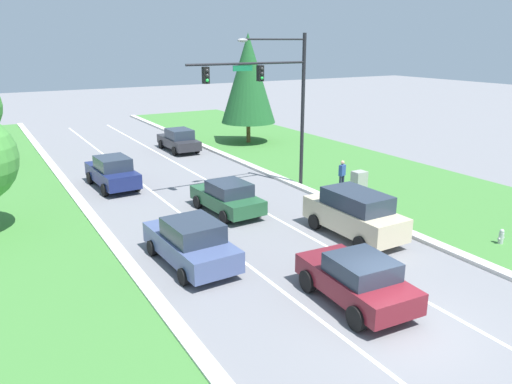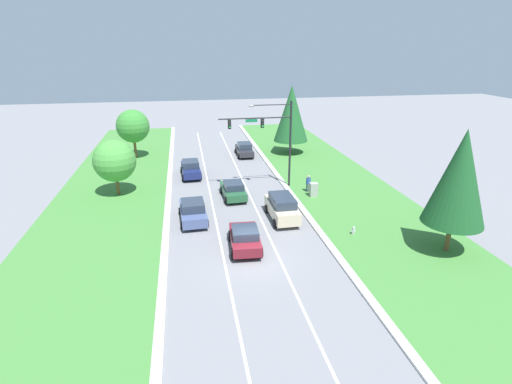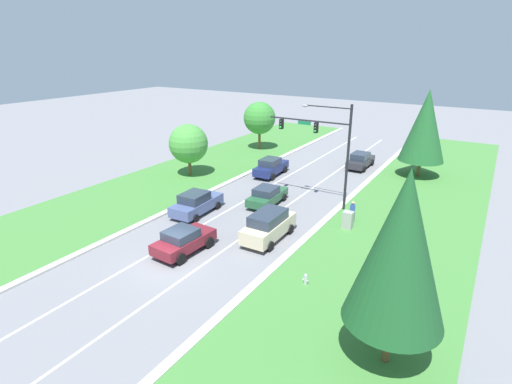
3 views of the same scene
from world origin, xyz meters
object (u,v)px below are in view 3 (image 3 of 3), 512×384
champagne_suv (269,225)px  oak_near_left_tree (259,118)px  charcoal_sedan (360,160)px  burgundy_sedan (183,240)px  conifer_near_right_tree (425,126)px  conifer_far_right_tree (401,249)px  traffic_signal_mast (326,140)px  oak_far_left_tree (188,144)px  slate_blue_sedan (196,203)px  forest_sedan (267,196)px  navy_sedan (271,167)px  fire_hydrant (306,279)px  pedestrian (352,211)px  utility_cabinet (348,221)px

champagne_suv → oak_near_left_tree: bearing=121.7°
charcoal_sedan → burgundy_sedan: charcoal_sedan is taller
burgundy_sedan → conifer_near_right_tree: size_ratio=0.50×
charcoal_sedan → conifer_far_right_tree: conifer_far_right_tree is taller
traffic_signal_mast → oak_far_left_tree: 14.56m
charcoal_sedan → conifer_far_right_tree: (9.73, -26.99, 4.46)m
burgundy_sedan → charcoal_sedan: bearing=84.5°
slate_blue_sedan → forest_sedan: 5.86m
slate_blue_sedan → traffic_signal_mast: bearing=38.3°
charcoal_sedan → oak_far_left_tree: 18.24m
traffic_signal_mast → navy_sedan: bearing=147.2°
traffic_signal_mast → oak_near_left_tree: 19.48m
traffic_signal_mast → conifer_near_right_tree: 13.25m
burgundy_sedan → conifer_near_right_tree: 26.33m
navy_sedan → burgundy_sedan: bearing=-82.0°
traffic_signal_mast → oak_near_left_tree: size_ratio=1.40×
conifer_far_right_tree → burgundy_sedan: bearing=168.2°
charcoal_sedan → fire_hydrant: charcoal_sedan is taller
conifer_near_right_tree → oak_near_left_tree: size_ratio=1.44×
slate_blue_sedan → oak_near_left_tree: oak_near_left_tree is taller
fire_hydrant → conifer_near_right_tree: (1.45, 23.49, 4.79)m
forest_sedan → oak_far_left_tree: bearing=163.0°
burgundy_sedan → oak_far_left_tree: oak_far_left_tree is taller
conifer_far_right_tree → conifer_near_right_tree: bearing=98.0°
charcoal_sedan → pedestrian: pedestrian is taller
forest_sedan → charcoal_sedan: 14.77m
burgundy_sedan → conifer_far_right_tree: (13.41, -2.80, 4.45)m
champagne_suv → fire_hydrant: champagne_suv is taller
burgundy_sedan → champagne_suv: bearing=53.2°
oak_far_left_tree → champagne_suv: bearing=-30.3°
navy_sedan → oak_far_left_tree: (-6.81, -4.45, 2.42)m
navy_sedan → burgundy_sedan: (3.20, -16.84, -0.06)m
utility_cabinet → forest_sedan: bearing=171.5°
fire_hydrant → oak_near_left_tree: 30.70m
charcoal_sedan → navy_sedan: bearing=-132.8°
utility_cabinet → pedestrian: bearing=95.3°
fire_hydrant → conifer_far_right_tree: (5.23, -3.44, 4.94)m
pedestrian → conifer_near_right_tree: bearing=-114.8°
charcoal_sedan → forest_sedan: bearing=-102.4°
fire_hydrant → oak_far_left_tree: size_ratio=0.13×
charcoal_sedan → fire_hydrant: 23.98m
oak_near_left_tree → oak_far_left_tree: 12.98m
pedestrian → oak_far_left_tree: bearing=-24.6°
fire_hydrant → conifer_near_right_tree: size_ratio=0.08×
champagne_suv → navy_sedan: bearing=118.1°
navy_sedan → oak_far_left_tree: 8.49m
champagne_suv → navy_sedan: champagne_suv is taller
traffic_signal_mast → navy_sedan: 10.12m
conifer_near_right_tree → conifer_far_right_tree: size_ratio=1.02×
charcoal_sedan → conifer_near_right_tree: conifer_near_right_tree is taller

